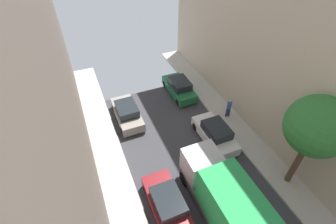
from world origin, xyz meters
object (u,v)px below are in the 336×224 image
(parked_car_right_3, at_px, (215,134))
(delivery_truck, at_px, (225,200))
(parked_car_left_3, at_px, (127,113))
(street_tree_1, at_px, (317,127))
(parked_car_left_2, at_px, (167,204))
(pedestrian, at_px, (229,107))
(parked_car_right_4, at_px, (179,88))

(parked_car_right_3, relative_size, delivery_truck, 0.64)
(parked_car_left_3, xyz_separation_m, parked_car_right_3, (5.40, -4.80, 0.00))
(parked_car_left_3, distance_m, parked_car_right_3, 7.23)
(delivery_truck, bearing_deg, parked_car_left_3, 105.05)
(parked_car_right_3, distance_m, street_tree_1, 6.96)
(parked_car_left_2, height_order, parked_car_left_3, same)
(parked_car_left_2, distance_m, pedestrian, 9.58)
(delivery_truck, xyz_separation_m, pedestrian, (5.07, 7.10, -0.71))
(pedestrian, bearing_deg, delivery_truck, -125.52)
(parked_car_left_2, distance_m, parked_car_left_3, 8.54)
(parked_car_left_2, bearing_deg, parked_car_right_3, 34.67)
(delivery_truck, distance_m, street_tree_1, 6.14)
(parked_car_left_3, distance_m, street_tree_1, 13.23)
(parked_car_left_2, xyz_separation_m, pedestrian, (7.77, 5.60, 0.35))
(parked_car_right_3, height_order, street_tree_1, street_tree_1)
(parked_car_left_2, height_order, delivery_truck, delivery_truck)
(parked_car_right_3, relative_size, street_tree_1, 0.64)
(street_tree_1, bearing_deg, parked_car_left_3, 129.31)
(parked_car_left_3, bearing_deg, pedestrian, -20.74)
(parked_car_left_2, relative_size, parked_car_right_3, 1.00)
(parked_car_left_2, xyz_separation_m, parked_car_right_3, (5.40, 3.73, 0.00))
(parked_car_right_3, bearing_deg, parked_car_right_4, 90.00)
(parked_car_left_2, bearing_deg, parked_car_left_3, 90.00)
(parked_car_left_3, xyz_separation_m, parked_car_right_4, (5.40, 1.55, 0.00))
(delivery_truck, bearing_deg, parked_car_right_4, 76.89)
(street_tree_1, bearing_deg, parked_car_right_3, 117.41)
(pedestrian, bearing_deg, parked_car_left_3, 159.26)
(parked_car_left_2, height_order, pedestrian, pedestrian)
(parked_car_right_4, bearing_deg, pedestrian, -62.23)
(parked_car_left_3, distance_m, pedestrian, 8.31)
(parked_car_right_3, xyz_separation_m, delivery_truck, (-2.70, -5.24, 1.07))
(delivery_truck, relative_size, pedestrian, 3.84)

